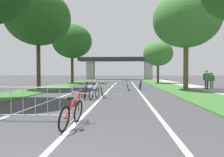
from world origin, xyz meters
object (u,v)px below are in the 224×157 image
Objects in this scene: bicycle_white_4 at (94,93)px; pedestrian_waiting at (211,79)px; crowd_barrier_third at (127,84)px; bicycle_yellow_5 at (102,91)px; bicycle_orange_2 at (85,91)px; tree_left_cypress_far at (38,18)px; tree_left_pine_near at (72,41)px; bicycle_teal_3 at (128,86)px; tree_right_oak_mid at (158,54)px; tree_right_pine_far at (186,20)px; crowd_barrier_second at (104,89)px; crowd_barrier_nearest at (35,104)px; pedestrian_in_red_jacket at (207,78)px; bicycle_red_0 at (72,113)px; bicycle_purple_6 at (140,86)px; bicycle_blue_1 at (85,92)px.

bicycle_white_4 is 1.04× the size of pedestrian_waiting.
crowd_barrier_third is 1.37× the size of bicycle_yellow_5.
bicycle_white_4 reaches higher than bicycle_orange_2.
bicycle_yellow_5 is at bearing -41.20° from tree_left_cypress_far.
bicycle_teal_3 is at bearing -57.34° from tree_left_pine_near.
tree_right_oak_mid is 18.76m from bicycle_yellow_5.
bicycle_orange_2 is 1.05m from bicycle_yellow_5.
tree_right_oak_mid is 4.00× the size of pedestrian_waiting.
crowd_barrier_second is at bearing -137.88° from tree_right_pine_far.
bicycle_yellow_5 is at bearing -179.67° from bicycle_orange_2.
tree_left_cypress_far is at bearing 144.89° from bicycle_white_4.
tree_left_cypress_far is at bearing 113.21° from crowd_barrier_nearest.
tree_left_cypress_far is 3.89× the size of crowd_barrier_second.
pedestrian_in_red_jacket is at bearing -0.35° from tree_left_cypress_far.
tree_left_pine_near is 5.70× the size of pedestrian_waiting.
crowd_barrier_third is 1.37× the size of bicycle_red_0.
bicycle_yellow_5 is (-1.69, -4.80, 0.03)m from bicycle_teal_3.
bicycle_red_0 is (-6.66, -12.36, -5.71)m from tree_right_pine_far.
bicycle_purple_6 is at bearing -106.54° from tree_right_oak_mid.
crowd_barrier_nearest reaches higher than bicycle_purple_6.
bicycle_orange_2 is 11.18m from pedestrian_in_red_jacket.
tree_left_pine_near is at bearing 110.31° from crowd_barrier_second.
crowd_barrier_second is 1.36× the size of bicycle_yellow_5.
bicycle_blue_1 reaches higher than bicycle_red_0.
bicycle_red_0 is 13.22m from bicycle_purple_6.
pedestrian_in_red_jacket is at bearing 22.19° from bicycle_blue_1.
tree_left_pine_near is at bearing 89.91° from tree_left_cypress_far.
bicycle_yellow_5 is (-6.68, -5.27, -5.69)m from tree_right_pine_far.
bicycle_yellow_5 is 1.02× the size of bicycle_purple_6.
pedestrian_in_red_jacket reaches higher than crowd_barrier_second.
bicycle_teal_3 is 7.94m from pedestrian_waiting.
pedestrian_waiting is at bearing 40.94° from pedestrian_in_red_jacket.
tree_right_pine_far reaches higher than bicycle_teal_3.
crowd_barrier_second is at bearing -69.69° from tree_left_pine_near.
bicycle_blue_1 is at bearing -150.00° from pedestrian_waiting.
bicycle_blue_1 is at bearing -111.05° from crowd_barrier_third.
bicycle_red_0 is at bearing -75.21° from tree_left_pine_near.
pedestrian_waiting is (15.89, -10.95, -5.34)m from tree_left_pine_near.
tree_left_cypress_far is 11.02m from crowd_barrier_second.
crowd_barrier_third is (-5.06, 0.11, -5.55)m from tree_right_pine_far.
tree_right_oak_mid is at bearing -1.47° from tree_left_pine_near.
tree_left_pine_near is 5.24× the size of bicycle_purple_6.
crowd_barrier_third is (1.40, 5.95, 0.00)m from crowd_barrier_second.
bicycle_red_0 is (6.53, -12.80, -6.20)m from tree_left_cypress_far.
bicycle_white_4 is (6.20, -18.58, -5.92)m from tree_left_pine_near.
crowd_barrier_third is 6.79m from bicycle_blue_1.
bicycle_teal_3 is 0.92× the size of bicycle_yellow_5.
tree_right_oak_mid is 12.57m from bicycle_purple_6.
tree_left_cypress_far reaches higher than tree_left_pine_near.
bicycle_yellow_5 is (1.05, 0.04, 0.01)m from bicycle_orange_2.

